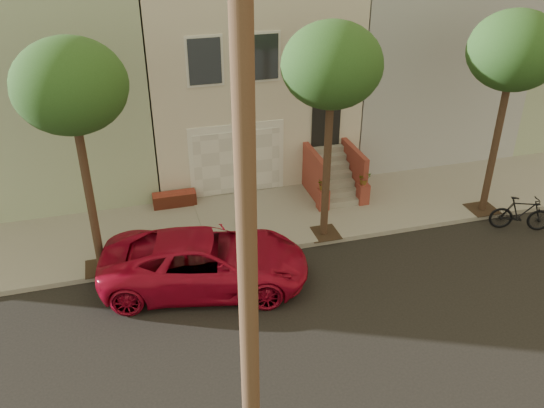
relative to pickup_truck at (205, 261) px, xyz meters
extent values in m
plane|color=black|center=(2.82, -2.56, -0.75)|extent=(90.00, 90.00, 0.00)
cube|color=gray|center=(2.82, 2.79, -0.68)|extent=(40.00, 3.70, 0.15)
cube|color=beige|center=(2.82, 8.64, 2.90)|extent=(7.00, 8.00, 7.00)
cube|color=#95A888|center=(-3.98, 8.64, 2.90)|extent=(6.50, 8.00, 7.00)
cube|color=#9C9FA4|center=(9.62, 8.64, 2.90)|extent=(6.50, 8.00, 7.00)
cube|color=#95A888|center=(16.12, 8.64, 2.90)|extent=(6.50, 8.00, 7.00)
cube|color=silver|center=(1.92, 4.66, 0.65)|extent=(3.20, 0.12, 2.50)
cube|color=silver|center=(1.92, 4.60, 0.55)|extent=(2.90, 0.06, 2.20)
cube|color=gray|center=(1.92, 2.79, -0.59)|extent=(3.20, 3.70, 0.02)
cube|color=#943C28|center=(-0.28, 4.34, -0.38)|extent=(1.40, 0.45, 0.44)
cube|color=black|center=(5.02, 4.61, 1.80)|extent=(1.00, 0.06, 2.00)
cube|color=#3F4751|center=(1.02, 4.61, 4.00)|extent=(1.00, 0.06, 1.40)
cube|color=silver|center=(1.02, 4.63, 4.00)|extent=(1.15, 0.05, 1.55)
cube|color=#3F4751|center=(2.82, 4.61, 4.00)|extent=(1.00, 0.06, 1.40)
cube|color=silver|center=(2.82, 4.63, 4.00)|extent=(1.15, 0.05, 1.55)
cube|color=#3F4751|center=(4.62, 4.61, 4.00)|extent=(1.00, 0.06, 1.40)
cube|color=silver|center=(4.62, 4.63, 4.00)|extent=(1.15, 0.05, 1.55)
cube|color=gray|center=(5.02, 2.82, -0.50)|extent=(1.20, 0.28, 0.20)
cube|color=gray|center=(5.02, 3.10, -0.30)|extent=(1.20, 0.28, 0.20)
cube|color=gray|center=(5.02, 3.38, -0.10)|extent=(1.20, 0.28, 0.20)
cube|color=gray|center=(5.02, 3.66, 0.10)|extent=(1.20, 0.28, 0.20)
cube|color=gray|center=(5.02, 3.94, 0.30)|extent=(1.20, 0.28, 0.20)
cube|color=gray|center=(5.02, 4.22, 0.50)|extent=(1.20, 0.28, 0.20)
cube|color=gray|center=(5.02, 4.50, 0.70)|extent=(1.20, 0.28, 0.20)
cube|color=brown|center=(4.32, 3.66, 0.20)|extent=(0.18, 1.96, 1.60)
cube|color=brown|center=(5.72, 3.66, 0.20)|extent=(0.18, 1.96, 1.60)
cube|color=brown|center=(4.32, 2.78, -0.25)|extent=(0.35, 0.35, 0.70)
imported|color=#204518|center=(4.32, 2.78, 0.32)|extent=(0.40, 0.35, 0.45)
cube|color=brown|center=(5.72, 2.78, -0.25)|extent=(0.35, 0.35, 0.70)
imported|color=#204518|center=(5.72, 2.78, 0.32)|extent=(0.41, 0.35, 0.45)
cube|color=#2D2116|center=(-2.68, 1.34, -0.60)|extent=(0.90, 0.90, 0.02)
cylinder|color=#321F17|center=(-2.68, 1.34, 1.50)|extent=(0.22, 0.22, 4.20)
ellipsoid|color=#204518|center=(-2.68, 1.34, 4.55)|extent=(2.70, 2.57, 2.29)
cube|color=#2D2116|center=(3.82, 1.34, -0.60)|extent=(0.90, 0.90, 0.02)
cylinder|color=#321F17|center=(3.82, 1.34, 1.50)|extent=(0.22, 0.22, 4.20)
ellipsoid|color=#204518|center=(3.82, 1.34, 4.55)|extent=(2.70, 2.57, 2.29)
cube|color=#2D2116|center=(9.32, 1.34, -0.60)|extent=(0.90, 0.90, 0.02)
cylinder|color=#321F17|center=(9.32, 1.34, 1.50)|extent=(0.22, 0.22, 4.20)
ellipsoid|color=#204518|center=(9.32, 1.34, 4.55)|extent=(2.70, 2.57, 2.29)
cylinder|color=#43301F|center=(-0.18, -5.76, 4.25)|extent=(0.30, 0.30, 10.00)
imported|color=maroon|center=(0.00, 0.00, 0.00)|extent=(5.82, 3.58, 1.50)
imported|color=black|center=(9.83, 0.16, -0.19)|extent=(1.91, 1.20, 1.12)
camera|label=1|loc=(-1.69, -12.41, 8.63)|focal=37.86mm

